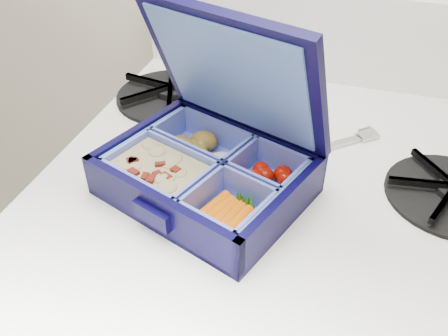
% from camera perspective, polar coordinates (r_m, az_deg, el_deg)
% --- Properties ---
extents(bento_box, '(0.28, 0.25, 0.06)m').
position_cam_1_polar(bento_box, '(0.58, -2.20, -0.81)').
color(bento_box, black).
rests_on(bento_box, stove).
extents(burner_grate_rear, '(0.21, 0.21, 0.02)m').
position_cam_1_polar(burner_grate_rear, '(0.79, -6.38, 9.08)').
color(burner_grate_rear, black).
rests_on(burner_grate_rear, stove).
extents(fork, '(0.16, 0.14, 0.01)m').
position_cam_1_polar(fork, '(0.68, 10.98, 2.14)').
color(fork, '#B5B5B5').
rests_on(fork, stove).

